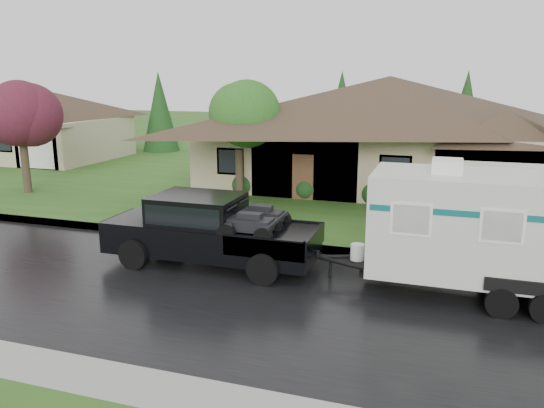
% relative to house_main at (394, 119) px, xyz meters
% --- Properties ---
extents(ground, '(140.00, 140.00, 0.00)m').
position_rel_house_main_xyz_m(ground, '(-2.29, -13.84, -3.59)').
color(ground, '#2D5019').
rests_on(ground, ground).
extents(road, '(140.00, 8.00, 0.01)m').
position_rel_house_main_xyz_m(road, '(-2.29, -15.84, -3.59)').
color(road, black).
rests_on(road, ground).
extents(curb, '(140.00, 0.50, 0.15)m').
position_rel_house_main_xyz_m(curb, '(-2.29, -11.59, -3.52)').
color(curb, gray).
rests_on(curb, ground).
extents(lawn, '(140.00, 26.00, 0.15)m').
position_rel_house_main_xyz_m(lawn, '(-2.29, 1.16, -3.52)').
color(lawn, '#2D5019').
rests_on(lawn, ground).
extents(house_main, '(19.44, 10.80, 6.90)m').
position_rel_house_main_xyz_m(house_main, '(0.00, 0.00, 0.00)').
color(house_main, tan).
rests_on(house_main, lawn).
extents(house_far, '(10.80, 8.64, 5.80)m').
position_rel_house_main_xyz_m(house_far, '(-24.07, 2.02, -0.62)').
color(house_far, '#BDB28C').
rests_on(house_far, lawn).
extents(tree_left_green, '(3.21, 3.21, 5.31)m').
position_rel_house_main_xyz_m(tree_left_green, '(-6.34, -5.66, 0.24)').
color(tree_left_green, '#382B1E').
rests_on(tree_left_green, lawn).
extents(tree_red, '(3.22, 3.22, 5.33)m').
position_rel_house_main_xyz_m(tree_red, '(-16.83, -7.54, 0.26)').
color(tree_red, '#382B1E').
rests_on(tree_red, lawn).
extents(shrub_row, '(13.60, 1.00, 1.00)m').
position_rel_house_main_xyz_m(shrub_row, '(-0.29, -4.54, -2.94)').
color(shrub_row, '#143814').
rests_on(shrub_row, lawn).
extents(pickup_truck, '(6.53, 2.48, 2.18)m').
position_rel_house_main_xyz_m(pickup_truck, '(-4.18, -13.87, -2.43)').
color(pickup_truck, black).
rests_on(pickup_truck, ground).
extents(travel_trailer, '(8.05, 2.83, 3.61)m').
position_rel_house_main_xyz_m(travel_trailer, '(4.64, -13.87, -1.68)').
color(travel_trailer, beige).
rests_on(travel_trailer, ground).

